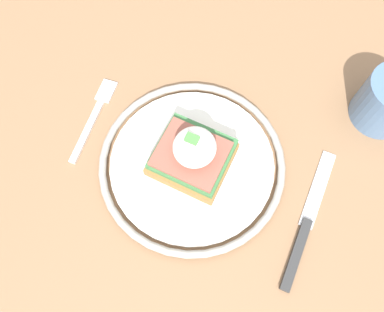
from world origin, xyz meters
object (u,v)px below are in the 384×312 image
object	(u,v)px
fork	(95,115)
knife	(305,228)
plate	(192,164)
sandwich	(193,154)

from	to	relation	value
fork	knife	bearing A→B (deg)	-4.13
knife	fork	bearing A→B (deg)	175.87
plate	sandwich	xyz separation A→B (m)	(0.00, -0.00, 0.03)
fork	plate	bearing A→B (deg)	-3.00
sandwich	knife	bearing A→B (deg)	-5.20
plate	sandwich	distance (m)	0.03
sandwich	knife	world-z (taller)	sandwich
plate	fork	world-z (taller)	plate
sandwich	fork	distance (m)	0.17
sandwich	knife	size ratio (longest dim) A/B	0.49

